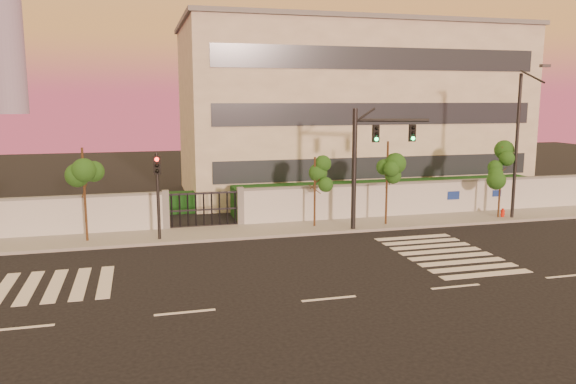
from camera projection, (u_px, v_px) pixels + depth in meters
name	position (u px, v px, depth m)	size (l,w,h in m)	color
ground	(329.00, 299.00, 19.71)	(120.00, 120.00, 0.00)	black
sidewalk	(264.00, 230.00, 29.71)	(60.00, 3.00, 0.15)	gray
perimeter_wall	(260.00, 207.00, 31.00)	(60.00, 0.36, 2.20)	silver
hedge_row	(268.00, 202.00, 33.92)	(41.00, 4.25, 1.80)	#103514
institutional_building	(348.00, 110.00, 41.95)	(24.40, 12.40, 12.25)	#B5AE99
road_markings	(262.00, 271.00, 22.89)	(57.00, 7.62, 0.02)	silver
street_tree_c	(84.00, 173.00, 26.74)	(1.40, 1.12, 4.67)	#382314
street_tree_d	(315.00, 176.00, 29.98)	(1.34, 1.07, 3.90)	#382314
street_tree_e	(388.00, 164.00, 30.37)	(1.42, 1.13, 4.70)	#382314
street_tree_f	(501.00, 166.00, 32.24)	(1.43, 1.14, 4.26)	#382314
traffic_signal_main	(369.00, 154.00, 29.31)	(4.03, 1.29, 6.47)	black
traffic_signal_secondary	(158.00, 186.00, 27.12)	(0.34, 0.34, 4.40)	black
streetlight_east	(519.00, 139.00, 31.70)	(0.52, 2.11, 8.75)	black
fire_hydrant	(503.00, 214.00, 32.71)	(0.25, 0.25, 0.66)	red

